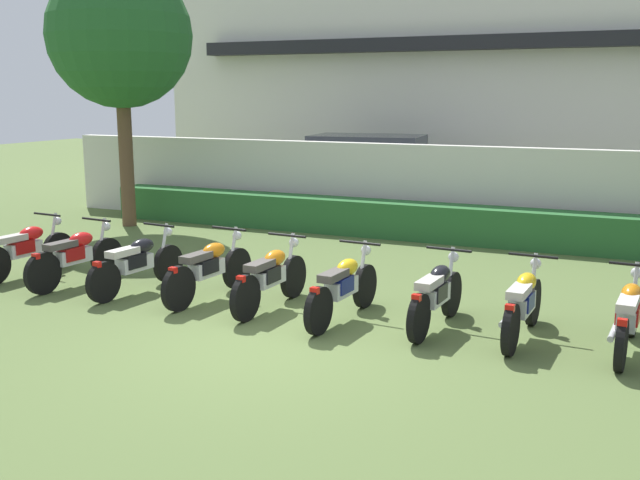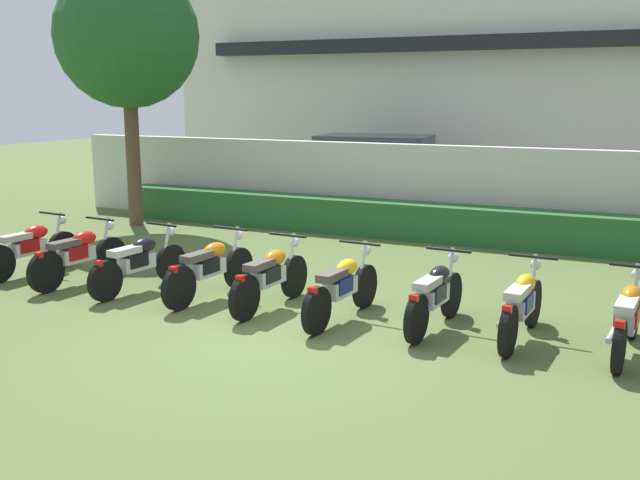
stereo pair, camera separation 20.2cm
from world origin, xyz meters
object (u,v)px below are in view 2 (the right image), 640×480
object	(u,v)px
motorcycle_in_row_7	(522,305)
motorcycle_in_row_5	(342,287)
motorcycle_in_row_4	(270,277)
parked_car	(380,174)
motorcycle_in_row_6	(435,295)
motorcycle_in_row_8	(628,317)
tree_near_inspector	(127,37)
motorcycle_in_row_1	(79,255)
motorcycle_in_row_2	(139,262)
motorcycle_in_row_0	(30,248)
motorcycle_in_row_3	(210,268)

from	to	relation	value
motorcycle_in_row_7	motorcycle_in_row_5	bearing A→B (deg)	97.74
motorcycle_in_row_4	motorcycle_in_row_5	bearing A→B (deg)	-90.95
parked_car	motorcycle_in_row_6	xyz separation A→B (m)	(3.92, -8.51, -0.49)
motorcycle_in_row_4	motorcycle_in_row_8	world-z (taller)	motorcycle_in_row_4
parked_car	tree_near_inspector	size ratio (longest dim) A/B	0.82
motorcycle_in_row_1	motorcycle_in_row_7	distance (m)	6.71
tree_near_inspector	motorcycle_in_row_5	bearing A→B (deg)	-32.90
tree_near_inspector	motorcycle_in_row_4	size ratio (longest dim) A/B	2.97
motorcycle_in_row_2	motorcycle_in_row_5	xyz separation A→B (m)	(3.32, -0.05, 0.00)
motorcycle_in_row_0	motorcycle_in_row_6	world-z (taller)	motorcycle_in_row_0
motorcycle_in_row_6	motorcycle_in_row_8	world-z (taller)	motorcycle_in_row_6
motorcycle_in_row_0	motorcycle_in_row_4	bearing A→B (deg)	-85.32
motorcycle_in_row_0	motorcycle_in_row_6	distance (m)	6.76
parked_car	motorcycle_in_row_2	size ratio (longest dim) A/B	2.40
parked_car	motorcycle_in_row_3	distance (m)	8.55
tree_near_inspector	motorcycle_in_row_7	distance (m)	10.86
tree_near_inspector	motorcycle_in_row_5	size ratio (longest dim) A/B	2.91
motorcycle_in_row_8	parked_car	bearing A→B (deg)	39.83
motorcycle_in_row_2	motorcycle_in_row_4	world-z (taller)	motorcycle_in_row_4
motorcycle_in_row_8	motorcycle_in_row_2	bearing A→B (deg)	95.05
motorcycle_in_row_0	motorcycle_in_row_5	distance (m)	5.56
tree_near_inspector	motorcycle_in_row_6	world-z (taller)	tree_near_inspector
motorcycle_in_row_4	parked_car	bearing A→B (deg)	13.73
tree_near_inspector	motorcycle_in_row_2	bearing A→B (deg)	-50.62
motorcycle_in_row_7	motorcycle_in_row_2	bearing A→B (deg)	94.54
parked_car	motorcycle_in_row_4	size ratio (longest dim) A/B	2.45
motorcycle_in_row_1	motorcycle_in_row_0	bearing A→B (deg)	90.55
motorcycle_in_row_4	motorcycle_in_row_3	bearing A→B (deg)	89.66
motorcycle_in_row_1	motorcycle_in_row_6	distance (m)	5.65
motorcycle_in_row_5	motorcycle_in_row_7	distance (m)	2.26
motorcycle_in_row_1	motorcycle_in_row_2	size ratio (longest dim) A/B	0.98
parked_car	tree_near_inspector	xyz separation A→B (m)	(-4.29, -4.12, 3.15)
motorcycle_in_row_3	motorcycle_in_row_4	bearing A→B (deg)	-87.93
motorcycle_in_row_2	motorcycle_in_row_3	world-z (taller)	motorcycle_in_row_3
motorcycle_in_row_1	motorcycle_in_row_8	size ratio (longest dim) A/B	1.01
motorcycle_in_row_2	tree_near_inspector	bearing A→B (deg)	45.74
parked_car	motorcycle_in_row_0	xyz separation A→B (m)	(-2.84, -8.55, -0.49)
motorcycle_in_row_2	motorcycle_in_row_4	bearing A→B (deg)	-82.89
tree_near_inspector	motorcycle_in_row_4	distance (m)	8.24
motorcycle_in_row_3	motorcycle_in_row_4	xyz separation A→B (m)	(1.03, -0.06, -0.00)
motorcycle_in_row_4	motorcycle_in_row_0	bearing A→B (deg)	92.81
motorcycle_in_row_0	motorcycle_in_row_5	xyz separation A→B (m)	(5.56, -0.10, -0.00)
motorcycle_in_row_3	motorcycle_in_row_1	bearing A→B (deg)	98.83
motorcycle_in_row_2	motorcycle_in_row_4	distance (m)	2.22
motorcycle_in_row_7	motorcycle_in_row_1	bearing A→B (deg)	94.70
motorcycle_in_row_1	motorcycle_in_row_4	bearing A→B (deg)	-83.28
motorcycle_in_row_6	motorcycle_in_row_7	bearing A→B (deg)	-83.74
motorcycle_in_row_8	motorcycle_in_row_7	bearing A→B (deg)	94.34
motorcycle_in_row_5	motorcycle_in_row_6	bearing A→B (deg)	-78.62
parked_car	tree_near_inspector	distance (m)	6.73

